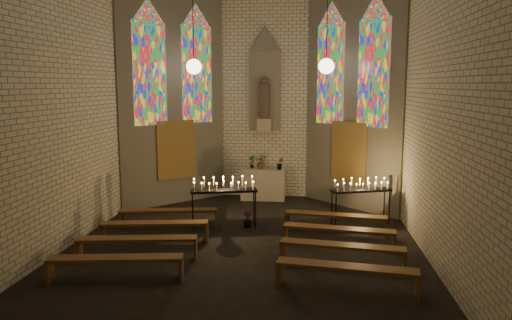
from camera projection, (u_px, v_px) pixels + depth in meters
The scene contains 17 objects.
floor at pixel (240, 256), 10.82m from camera, with size 12.00×12.00×0.00m, color black.
room at pixel (256, 84), 13.58m from camera, with size 8.22×12.43×7.00m.
altar at pixel (263, 184), 16.10m from camera, with size 1.40×0.60×1.00m, color beige.
flower_vase_left at pixel (252, 162), 16.14m from camera, with size 0.22×0.15×0.41m, color #4C723F.
flower_vase_center at pixel (261, 162), 16.07m from camera, with size 0.40×0.35×0.45m, color #4C723F.
flower_vase_right at pixel (280, 164), 15.85m from camera, with size 0.22×0.18×0.40m, color #4C723F.
aisle_flower_pot at pixel (248, 219), 12.98m from camera, with size 0.24×0.24×0.43m, color #4C723F.
votive_stand_left at pixel (224, 187), 12.81m from camera, with size 1.76×0.80×1.26m.
votive_stand_right at pixel (361, 187), 13.15m from camera, with size 1.64×0.86×1.18m.
pew_left_0 at pixel (169, 213), 12.94m from camera, with size 2.55×0.72×0.48m.
pew_right_0 at pixel (336, 217), 12.49m from camera, with size 2.55×0.72×0.48m.
pew_left_1 at pixel (154, 226), 11.76m from camera, with size 2.55×0.72×0.48m.
pew_right_1 at pixel (339, 231), 11.31m from camera, with size 2.55×0.72×0.48m.
pew_left_2 at pixel (137, 242), 10.58m from camera, with size 2.55×0.72×0.48m.
pew_right_2 at pixel (342, 249), 10.13m from camera, with size 2.55×0.72×0.48m.
pew_left_3 at pixel (115, 261), 9.40m from camera, with size 2.55×0.72×0.48m.
pew_right_3 at pixel (346, 270), 8.95m from camera, with size 2.55×0.72×0.48m.
Camera 1 is at (1.44, -10.29, 3.70)m, focal length 35.00 mm.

